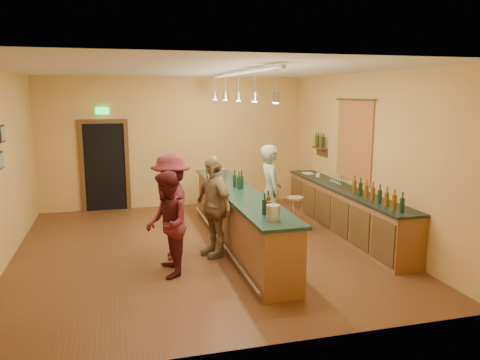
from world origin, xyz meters
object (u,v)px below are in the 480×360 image
object	(u,v)px
customer_c	(172,207)
bar_stool	(295,204)
tasting_bar	(238,214)
bartender	(271,192)
back_counter	(345,210)
customer_b	(214,206)
customer_a	(167,224)

from	to	relation	value
customer_c	bar_stool	bearing A→B (deg)	114.28
tasting_bar	customer_c	size ratio (longest dim) A/B	2.82
bartender	bar_stool	xyz separation A→B (m)	(0.65, 0.35, -0.36)
back_counter	tasting_bar	bearing A→B (deg)	-175.42
back_counter	customer_b	distance (m)	2.89
back_counter	bartender	distance (m)	1.59
customer_b	bar_stool	size ratio (longest dim) A/B	2.50
tasting_bar	customer_c	xyz separation A→B (m)	(-1.26, -0.32, 0.30)
back_counter	customer_a	distance (m)	3.92
customer_a	back_counter	bearing A→B (deg)	110.45
customer_b	bar_stool	xyz separation A→B (m)	(1.94, 1.08, -0.32)
back_counter	customer_a	size ratio (longest dim) A/B	2.77
customer_b	customer_c	world-z (taller)	customer_c
back_counter	customer_b	world-z (taller)	customer_b
bar_stool	bartender	bearing A→B (deg)	-152.07
customer_b	customer_c	bearing A→B (deg)	-115.84
tasting_bar	bar_stool	bearing A→B (deg)	26.05
customer_a	customer_b	xyz separation A→B (m)	(0.88, 0.71, 0.06)
bartender	bar_stool	world-z (taller)	bartender
bar_stool	back_counter	bearing A→B (deg)	-29.73
back_counter	bar_stool	bearing A→B (deg)	150.27
back_counter	customer_c	distance (m)	3.58
back_counter	tasting_bar	distance (m)	2.27
back_counter	tasting_bar	world-z (taller)	tasting_bar
back_counter	customer_c	xyz separation A→B (m)	(-3.52, -0.51, 0.42)
customer_b	bar_stool	distance (m)	2.24
tasting_bar	customer_b	distance (m)	0.73
tasting_bar	customer_b	world-z (taller)	customer_b
bartender	customer_b	size ratio (longest dim) A/B	1.05
bartender	customer_a	bearing A→B (deg)	129.79
customer_c	bar_stool	size ratio (longest dim) A/B	2.57
back_counter	bar_stool	distance (m)	1.01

